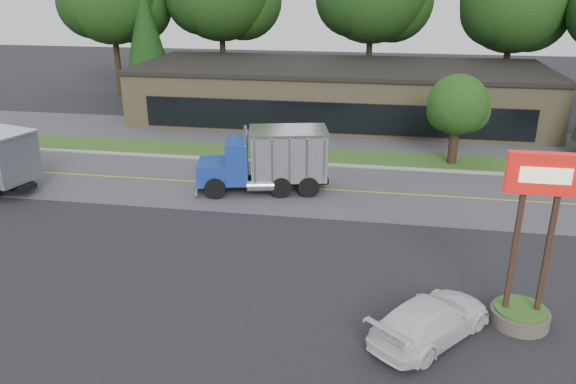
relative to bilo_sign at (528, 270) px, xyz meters
name	(u,v)px	position (x,y,z in m)	size (l,w,h in m)	color
ground	(234,263)	(-10.50, 2.50, -2.02)	(140.00, 140.00, 0.00)	#2D2D31
road	(276,187)	(-10.50, 11.50, -2.02)	(60.00, 8.00, 0.02)	slate
center_line	(276,187)	(-10.50, 11.50, -2.02)	(60.00, 0.12, 0.01)	gold
curb	(289,163)	(-10.50, 15.70, -2.02)	(60.00, 0.30, 0.12)	#9E9E99
grass_verge	(293,155)	(-10.50, 17.50, -2.02)	(60.00, 3.40, 0.03)	#345E20
far_parking	(304,135)	(-10.50, 22.50, -2.02)	(60.00, 7.00, 0.02)	slate
strip_mall	(339,93)	(-8.50, 28.50, -0.02)	(32.00, 12.00, 4.00)	#8D7B56
bilo_sign	(528,270)	(0.00, 0.00, 0.00)	(2.20, 1.90, 5.95)	#6B6054
tree_far_d	(515,4)	(5.65, 35.61, 6.67)	(9.55, 8.99, 13.62)	#382619
evergreen_left	(146,36)	(-26.50, 32.50, 3.88)	(4.73, 4.73, 10.75)	#382619
tree_verge	(458,107)	(-0.44, 17.55, 1.48)	(3.87, 3.64, 5.52)	#382619
dump_truck_blue	(270,158)	(-10.68, 10.95, -0.23)	(7.23, 3.99, 3.36)	black
rally_car	(431,319)	(-3.00, -1.33, -1.33)	(1.93, 4.74, 1.38)	white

